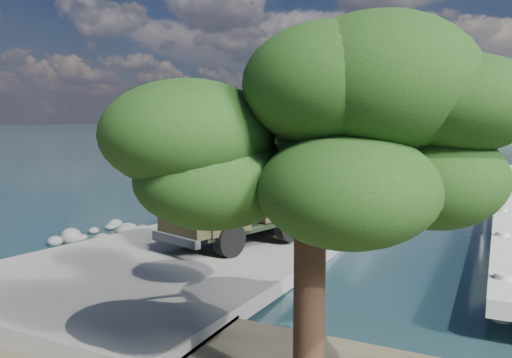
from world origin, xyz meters
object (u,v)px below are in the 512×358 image
landing_craft (339,181)px  overhang_tree (294,139)px  military_truck (260,194)px  soldier (190,219)px

landing_craft → overhang_tree: (8.24, -30.79, 4.51)m
military_truck → overhang_tree: 12.74m
soldier → landing_craft: bearing=54.4°
military_truck → overhang_tree: (5.92, -10.90, 2.87)m
soldier → overhang_tree: size_ratio=0.23×
soldier → overhang_tree: 13.69m
landing_craft → soldier: bearing=-94.9°
landing_craft → soldier: (-0.58, -21.14, 0.49)m
military_truck → overhang_tree: size_ratio=1.22×
landing_craft → soldier: 21.15m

